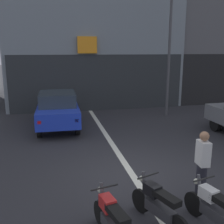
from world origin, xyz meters
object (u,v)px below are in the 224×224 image
object	(u,v)px
car_blue_crossing_near	(58,108)
motorcycle_red_row_leftmost	(112,220)
motorcycle_black_row_left_mid	(158,205)
person_by_motorcycles	(202,165)
street_lamp	(170,31)
motorcycle_white_row_centre	(215,209)

from	to	relation	value
car_blue_crossing_near	motorcycle_red_row_leftmost	xyz separation A→B (m)	(0.73, -7.91, -0.43)
car_blue_crossing_near	motorcycle_red_row_leftmost	bearing A→B (deg)	-84.75
motorcycle_black_row_left_mid	person_by_motorcycles	bearing A→B (deg)	27.99
street_lamp	person_by_motorcycles	bearing A→B (deg)	-108.43
person_by_motorcycles	street_lamp	bearing A→B (deg)	71.57
motorcycle_red_row_leftmost	motorcycle_white_row_centre	size ratio (longest dim) A/B	1.00
motorcycle_red_row_leftmost	motorcycle_black_row_left_mid	bearing A→B (deg)	16.06
street_lamp	motorcycle_red_row_leftmost	size ratio (longest dim) A/B	4.41
motorcycle_white_row_centre	motorcycle_black_row_left_mid	bearing A→B (deg)	159.06
street_lamp	motorcycle_red_row_leftmost	distance (m)	11.07
motorcycle_red_row_leftmost	street_lamp	bearing A→B (deg)	60.74
motorcycle_red_row_leftmost	person_by_motorcycles	size ratio (longest dim) A/B	0.99
car_blue_crossing_near	motorcycle_black_row_left_mid	xyz separation A→B (m)	(1.74, -7.62, -0.43)
street_lamp	motorcycle_black_row_left_mid	xyz separation A→B (m)	(-4.05, -8.74, -3.92)
car_blue_crossing_near	motorcycle_red_row_leftmost	distance (m)	7.96
car_blue_crossing_near	motorcycle_white_row_centre	world-z (taller)	car_blue_crossing_near
street_lamp	motorcycle_red_row_leftmost	bearing A→B (deg)	-119.26
car_blue_crossing_near	motorcycle_black_row_left_mid	world-z (taller)	car_blue_crossing_near
street_lamp	motorcycle_black_row_left_mid	distance (m)	10.40
car_blue_crossing_near	street_lamp	bearing A→B (deg)	10.93
motorcycle_white_row_centre	person_by_motorcycles	xyz separation A→B (m)	(0.36, 1.12, 0.40)
car_blue_crossing_near	motorcycle_white_row_centre	bearing A→B (deg)	-70.99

